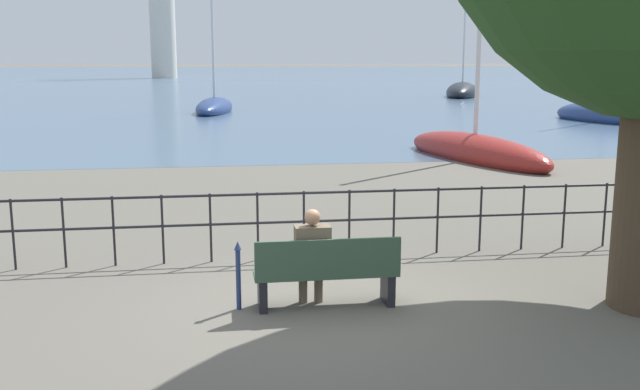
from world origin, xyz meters
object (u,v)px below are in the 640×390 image
object	(u,v)px
sailboat_3	(215,107)
sailboat_5	(475,151)
sailboat_4	(603,115)
sailboat_1	(462,92)
seated_person_left	(312,253)
harbor_lighthouse	(162,0)
park_bench	(327,274)
closed_umbrella	(238,272)

from	to	relation	value
sailboat_3	sailboat_5	bearing A→B (deg)	-61.59
sailboat_4	sailboat_1	bearing A→B (deg)	73.60
sailboat_4	sailboat_5	bearing A→B (deg)	-145.84
seated_person_left	sailboat_5	size ratio (longest dim) A/B	0.15
sailboat_3	sailboat_5	size ratio (longest dim) A/B	1.29
sailboat_3	sailboat_1	bearing A→B (deg)	44.81
sailboat_1	sailboat_4	world-z (taller)	sailboat_4
sailboat_1	harbor_lighthouse	xyz separation A→B (m)	(-28.33, 63.59, 12.14)
sailboat_4	harbor_lighthouse	distance (m)	92.81
park_bench	seated_person_left	size ratio (longest dim) A/B	1.44
closed_umbrella	sailboat_3	bearing A→B (deg)	90.40
sailboat_4	sailboat_3	bearing A→B (deg)	140.98
harbor_lighthouse	sailboat_5	bearing A→B (deg)	-81.00
sailboat_1	sailboat_3	world-z (taller)	sailboat_3
closed_umbrella	sailboat_4	world-z (taller)	sailboat_4
sailboat_5	closed_umbrella	bearing A→B (deg)	-135.35
sailboat_5	sailboat_3	bearing A→B (deg)	96.60
closed_umbrella	sailboat_4	bearing A→B (deg)	52.50
closed_umbrella	sailboat_3	size ratio (longest dim) A/B	0.08
sailboat_5	sailboat_4	bearing A→B (deg)	33.59
sailboat_3	closed_umbrella	bearing A→B (deg)	-81.50
seated_person_left	sailboat_3	xyz separation A→B (m)	(-1.14, 33.63, -0.38)
seated_person_left	sailboat_1	world-z (taller)	sailboat_1
closed_umbrella	harbor_lighthouse	bearing A→B (deg)	94.18
park_bench	closed_umbrella	world-z (taller)	park_bench
seated_person_left	harbor_lighthouse	distance (m)	113.39
seated_person_left	sailboat_3	size ratio (longest dim) A/B	0.12
sailboat_4	park_bench	bearing A→B (deg)	-138.92
park_bench	sailboat_4	distance (m)	30.21
sailboat_5	harbor_lighthouse	world-z (taller)	harbor_lighthouse
park_bench	harbor_lighthouse	bearing A→B (deg)	94.72
park_bench	seated_person_left	distance (m)	0.31
sailboat_3	seated_person_left	bearing A→B (deg)	-79.96
closed_umbrella	sailboat_4	distance (m)	30.78
park_bench	seated_person_left	xyz separation A→B (m)	(-0.17, 0.08, 0.25)
sailboat_4	seated_person_left	bearing A→B (deg)	-139.26
closed_umbrella	sailboat_1	distance (m)	52.78
seated_person_left	closed_umbrella	world-z (taller)	seated_person_left
park_bench	sailboat_4	size ratio (longest dim) A/B	0.20
closed_umbrella	sailboat_1	bearing A→B (deg)	67.59
seated_person_left	park_bench	bearing A→B (deg)	-24.27
park_bench	harbor_lighthouse	distance (m)	113.51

